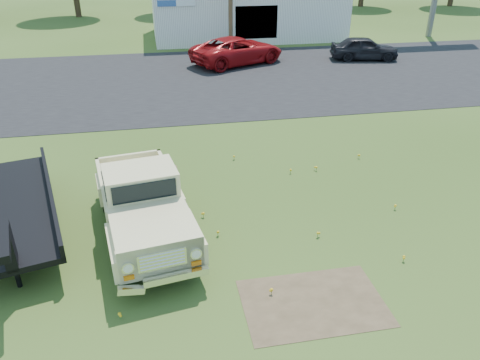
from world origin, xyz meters
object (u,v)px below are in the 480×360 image
object	(u,v)px
dark_sedan	(364,48)
red_pickup	(237,51)
flatbed_trailer	(9,203)
vintage_pickup_truck	(143,203)

from	to	relation	value
dark_sedan	red_pickup	bearing A→B (deg)	98.58
flatbed_trailer	vintage_pickup_truck	bearing A→B (deg)	-27.29
dark_sedan	flatbed_trailer	bearing A→B (deg)	145.46
vintage_pickup_truck	red_pickup	size ratio (longest dim) A/B	0.92
flatbed_trailer	dark_sedan	xyz separation A→B (m)	(17.06, 16.53, -0.16)
vintage_pickup_truck	dark_sedan	xyz separation A→B (m)	(13.70, 17.33, -0.26)
vintage_pickup_truck	red_pickup	xyz separation A→B (m)	(5.69, 17.72, -0.17)
flatbed_trailer	dark_sedan	distance (m)	23.76
flatbed_trailer	red_pickup	distance (m)	19.19
flatbed_trailer	dark_sedan	world-z (taller)	flatbed_trailer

